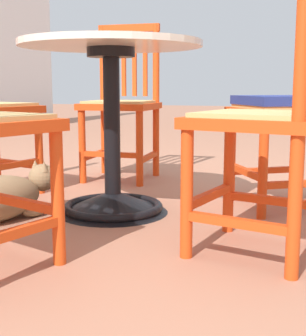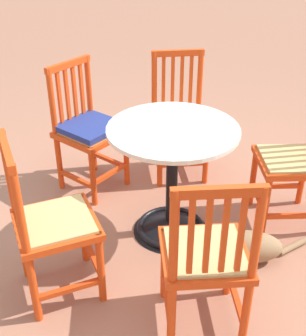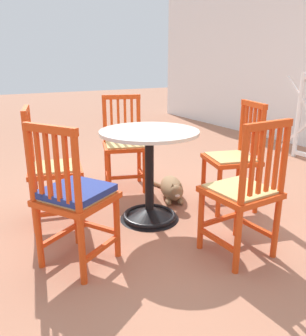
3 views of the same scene
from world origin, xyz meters
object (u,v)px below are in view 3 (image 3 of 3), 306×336
object	(u,v)px
orange_chair_tucked_in	(74,198)
tabby_cat	(172,189)
orange_chair_facing_out	(234,159)
orange_chair_by_planter	(243,193)
cafe_table	(149,186)
orange_chair_near_fence	(51,169)
orange_chair_at_corner	(124,145)

from	to	relation	value
orange_chair_tucked_in	tabby_cat	distance (m)	1.30
orange_chair_facing_out	orange_chair_tucked_in	size ratio (longest dim) A/B	1.00
orange_chair_facing_out	orange_chair_by_planter	bearing A→B (deg)	-37.93
orange_chair_tucked_in	tabby_cat	world-z (taller)	orange_chair_tucked_in
cafe_table	orange_chair_tucked_in	xyz separation A→B (m)	(0.34, -0.70, 0.16)
cafe_table	orange_chair_by_planter	world-z (taller)	orange_chair_by_planter
tabby_cat	orange_chair_by_planter	bearing A→B (deg)	-7.14
cafe_table	tabby_cat	size ratio (longest dim) A/B	1.03
orange_chair_facing_out	orange_chair_near_fence	world-z (taller)	same
orange_chair_facing_out	orange_chair_near_fence	bearing A→B (deg)	-108.43
orange_chair_near_fence	tabby_cat	xyz separation A→B (m)	(0.07, 1.06, -0.34)
orange_chair_near_fence	orange_chair_tucked_in	size ratio (longest dim) A/B	1.00
orange_chair_at_corner	tabby_cat	size ratio (longest dim) A/B	1.24
orange_chair_at_corner	orange_chair_by_planter	size ratio (longest dim) A/B	1.00
orange_chair_at_corner	orange_chair_by_planter	world-z (taller)	same
orange_chair_at_corner	orange_chair_tucked_in	size ratio (longest dim) A/B	1.00
orange_chair_facing_out	orange_chair_at_corner	distance (m)	1.09
orange_chair_at_corner	orange_chair_near_fence	xyz separation A→B (m)	(0.43, -0.82, 0.00)
orange_chair_at_corner	orange_chair_near_fence	world-z (taller)	same
tabby_cat	orange_chair_facing_out	bearing A→B (deg)	41.72
cafe_table	tabby_cat	bearing A→B (deg)	124.63
orange_chair_near_fence	orange_chair_facing_out	bearing A→B (deg)	71.57
orange_chair_at_corner	tabby_cat	bearing A→B (deg)	26.07
orange_chair_facing_out	orange_chair_at_corner	bearing A→B (deg)	-146.24
orange_chair_near_fence	orange_chair_tucked_in	bearing A→B (deg)	-2.37
orange_chair_near_fence	orange_chair_by_planter	size ratio (longest dim) A/B	1.00
orange_chair_facing_out	orange_chair_near_fence	size ratio (longest dim) A/B	1.00
orange_chair_at_corner	orange_chair_near_fence	size ratio (longest dim) A/B	1.00
orange_chair_tucked_in	orange_chair_near_fence	bearing A→B (deg)	177.63
orange_chair_facing_out	tabby_cat	world-z (taller)	orange_chair_facing_out
cafe_table	orange_chair_tucked_in	bearing A→B (deg)	-64.29
orange_chair_tucked_in	orange_chair_by_planter	world-z (taller)	same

